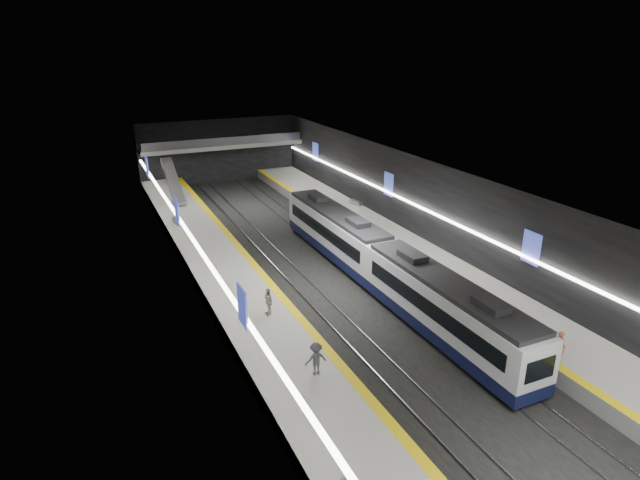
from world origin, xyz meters
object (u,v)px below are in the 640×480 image
passenger_left_a (268,301)px  passenger_left_b (316,359)px  bench_right_far (356,203)px  train (382,263)px  bench_left_far (177,221)px  escalator (173,181)px  passenger_right_a (559,346)px

passenger_left_a → passenger_left_b: bearing=-3.8°
bench_right_far → passenger_left_a: bearing=-139.6°
passenger_left_b → train: bearing=-133.1°
bench_left_far → passenger_left_b: bearing=-91.3°
bench_right_far → escalator: bearing=140.1°
train → bench_right_far: train is taller
bench_right_far → passenger_right_a: 30.56m
train → passenger_right_a: size_ratio=17.11×
bench_left_far → train: bearing=-64.2°
passenger_right_a → passenger_left_b: (-12.59, 4.30, 0.04)m
escalator → bench_left_far: size_ratio=4.45×
passenger_left_a → train: bearing=96.4°
escalator → bench_right_far: escalator is taller
train → bench_right_far: size_ratio=17.63×
escalator → passenger_left_b: escalator is taller
bench_right_far → passenger_left_b: passenger_left_b is taller
passenger_right_a → passenger_left_a: (-12.66, 11.48, 0.03)m
bench_left_far → passenger_right_a: passenger_right_a is taller
escalator → bench_left_far: bearing=-98.8°
train → passenger_left_a: train is taller
escalator → passenger_left_b: bearing=-88.9°
bench_right_far → passenger_left_a: (-16.40, -18.84, 0.70)m
bench_left_far → bench_right_far: (18.34, -1.67, -0.01)m
bench_left_far → passenger_right_a: size_ratio=1.02×
train → escalator: size_ratio=3.76×
bench_right_far → passenger_left_a: 24.99m
bench_left_far → passenger_left_a: size_ratio=0.99×
escalator → bench_left_far: (-1.34, -8.69, -1.68)m
escalator → passenger_left_a: escalator is taller
bench_right_far → passenger_right_a: (-3.73, -30.32, 0.67)m
bench_left_far → passenger_left_b: passenger_left_b is taller
passenger_left_b → bench_right_far: bearing=-119.1°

